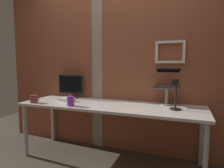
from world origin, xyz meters
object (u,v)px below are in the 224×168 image
(coffee_mug, at_px, (34,99))
(monitor, at_px, (71,85))
(pen_cup, at_px, (71,101))
(desk_lamp, at_px, (176,91))
(laptop, at_px, (168,82))

(coffee_mug, bearing_deg, monitor, 61.06)
(monitor, height_order, pen_cup, monitor)
(monitor, relative_size, desk_lamp, 1.14)
(desk_lamp, bearing_deg, pen_cup, -170.74)
(coffee_mug, bearing_deg, laptop, 18.46)
(laptop, xyz_separation_m, coffee_mug, (-1.65, -0.55, -0.24))
(monitor, height_order, coffee_mug, monitor)
(monitor, bearing_deg, pen_cup, -58.06)
(desk_lamp, distance_m, coffee_mug, 1.78)
(pen_cup, bearing_deg, coffee_mug, 179.99)
(pen_cup, bearing_deg, monitor, 121.94)
(monitor, xyz_separation_m, desk_lamp, (1.50, -0.28, 0.03))
(desk_lamp, distance_m, pen_cup, 1.23)
(monitor, relative_size, laptop, 1.32)
(pen_cup, distance_m, coffee_mug, 0.56)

